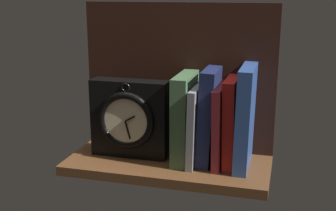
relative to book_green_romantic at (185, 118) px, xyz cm
name	(u,v)px	position (x,y,z in cm)	size (l,w,h in cm)	color
ground_plane	(168,165)	(-4.00, -2.11, -12.78)	(53.58, 23.50, 2.50)	brown
back_panel	(179,77)	(-4.00, 9.03, 8.88)	(53.58, 1.20, 40.83)	black
book_green_romantic	(185,118)	(0.00, 0.00, 0.00)	(4.03, 15.77, 23.07)	#476B44
book_gray_chess	(197,124)	(3.23, 0.00, -1.41)	(1.82, 16.87, 20.26)	gray
book_navy_bierce	(208,117)	(6.27, 0.00, 0.85)	(3.65, 12.74, 24.77)	#192147
book_maroon_dawkins	(220,125)	(9.43, 0.00, -1.18)	(2.08, 15.78, 20.72)	maroon
book_red_requiem	(231,122)	(12.23, 0.00, -0.21)	(2.92, 13.49, 22.65)	red
book_blue_modern	(245,117)	(15.72, 0.00, 1.40)	(3.44, 16.63, 25.87)	#2D4C8E
framed_clock	(129,119)	(-14.98, -1.31, -1.02)	(20.92, 6.99, 20.92)	black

